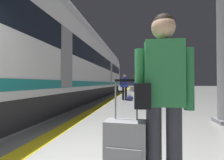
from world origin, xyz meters
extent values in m
cube|color=yellow|center=(-0.82, 10.00, 0.00)|extent=(0.36, 80.00, 0.01)
cube|color=slate|center=(-1.18, 10.00, 0.00)|extent=(0.67, 80.00, 0.01)
cube|color=#38383D|center=(-2.98, 7.93, 0.35)|extent=(2.67, 25.22, 0.70)
cube|color=white|center=(-2.98, 7.93, 2.15)|extent=(2.90, 26.27, 2.90)
cylinder|color=white|center=(-2.98, 7.93, 3.55)|extent=(2.84, 25.74, 2.84)
cube|color=black|center=(-2.98, 7.93, 2.50)|extent=(2.93, 24.69, 0.80)
cube|color=#197F7F|center=(-2.98, 7.93, 1.00)|extent=(2.94, 25.74, 0.24)
cone|color=white|center=(-2.98, 22.36, 1.90)|extent=(2.76, 2.60, 2.75)
cube|color=gray|center=(-1.52, 3.99, 1.90)|extent=(0.02, 0.90, 2.00)
cube|color=gray|center=(-1.52, 13.84, 1.90)|extent=(0.02, 0.90, 2.00)
cylinder|color=#383842|center=(1.20, 0.11, 0.41)|extent=(0.14, 0.14, 0.83)
cylinder|color=#383842|center=(1.02, 0.10, 0.41)|extent=(0.14, 0.14, 0.83)
cube|color=#338C4C|center=(1.11, 0.11, 1.12)|extent=(0.34, 0.20, 0.59)
cylinder|color=#338C4C|center=(1.33, 0.10, 1.07)|extent=(0.09, 0.09, 0.55)
cylinder|color=#338C4C|center=(0.89, 0.09, 1.07)|extent=(0.09, 0.09, 0.55)
sphere|color=tan|center=(1.11, 0.11, 1.55)|extent=(0.22, 0.22, 0.22)
sphere|color=black|center=(1.11, 0.11, 1.57)|extent=(0.20, 0.20, 0.20)
cube|color=black|center=(0.91, 0.07, 0.93)|extent=(0.14, 0.28, 0.22)
cube|color=#9E9EA3|center=(0.76, 0.11, 0.37)|extent=(0.40, 0.25, 0.62)
cylinder|color=gray|center=(0.87, 0.15, 0.87)|extent=(0.02, 0.02, 0.38)
cylinder|color=gray|center=(0.66, 0.17, 0.87)|extent=(0.02, 0.02, 0.38)
cube|color=black|center=(0.76, 0.16, 1.06)|extent=(0.22, 0.04, 0.02)
cylinder|color=black|center=(0.00, 8.73, 0.40)|extent=(0.13, 0.13, 0.79)
cylinder|color=black|center=(0.16, 8.78, 0.40)|extent=(0.13, 0.13, 0.79)
cube|color=blue|center=(0.08, 8.75, 1.08)|extent=(0.36, 0.27, 0.57)
cylinder|color=blue|center=(-0.12, 8.70, 1.03)|extent=(0.08, 0.08, 0.53)
cylinder|color=blue|center=(0.28, 8.82, 1.03)|extent=(0.08, 0.08, 0.53)
sphere|color=tan|center=(0.08, 8.75, 1.48)|extent=(0.21, 0.21, 0.21)
sphere|color=black|center=(0.08, 8.75, 1.50)|extent=(0.19, 0.19, 0.19)
cube|color=navy|center=(0.12, 8.62, 1.09)|extent=(0.27, 0.20, 0.38)
ellipsoid|color=navy|center=(0.40, 8.47, 0.15)|extent=(0.44, 0.26, 0.30)
torus|color=navy|center=(0.40, 8.47, 0.25)|extent=(0.22, 0.02, 0.22)
cylinder|color=#383842|center=(0.45, 18.53, 0.41)|extent=(0.14, 0.14, 0.82)
cylinder|color=#383842|center=(0.62, 18.52, 0.41)|extent=(0.14, 0.14, 0.82)
cube|color=blue|center=(0.53, 18.52, 1.11)|extent=(0.34, 0.21, 0.59)
cylinder|color=blue|center=(0.32, 18.54, 1.07)|extent=(0.09, 0.09, 0.55)
cylinder|color=blue|center=(0.75, 18.52, 1.07)|extent=(0.09, 0.09, 0.55)
sphere|color=#A37556|center=(0.53, 18.52, 1.54)|extent=(0.22, 0.22, 0.22)
sphere|color=black|center=(0.53, 18.52, 1.56)|extent=(0.20, 0.20, 0.20)
cube|color=#9E9EA3|center=(0.21, 18.21, 0.33)|extent=(0.42, 0.31, 0.54)
cube|color=#9E9EA3|center=(0.25, 18.33, 0.26)|extent=(0.30, 0.10, 0.30)
cylinder|color=black|center=(0.06, 18.19, 0.03)|extent=(0.04, 0.06, 0.06)
cylinder|color=black|center=(0.33, 18.11, 0.03)|extent=(0.04, 0.06, 0.06)
cylinder|color=gray|center=(0.10, 18.19, 0.79)|extent=(0.02, 0.02, 0.38)
cylinder|color=gray|center=(0.30, 18.13, 0.79)|extent=(0.02, 0.02, 0.38)
cube|color=black|center=(0.20, 18.16, 0.98)|extent=(0.22, 0.08, 0.02)
camera|label=1|loc=(0.88, -1.49, 1.04)|focal=27.14mm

